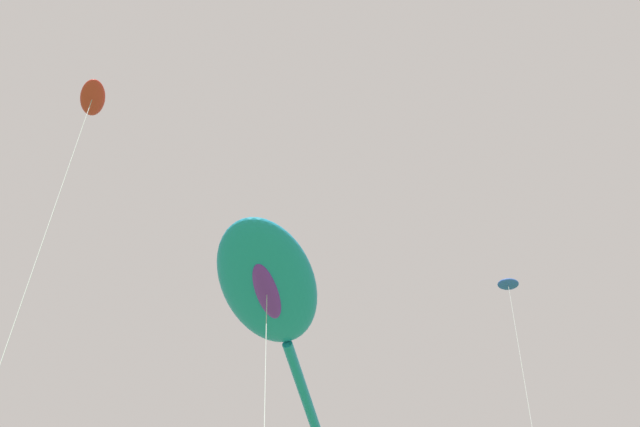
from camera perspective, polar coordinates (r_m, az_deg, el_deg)
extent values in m
ellipsoid|color=#1E8CBF|center=(20.64, -4.00, -5.30)|extent=(4.91, 4.94, 0.86)
cylinder|color=#1E8CBF|center=(24.08, -0.56, -15.40)|extent=(4.71, 4.79, 0.31)
ellipsoid|color=purple|center=(20.34, -4.07, -5.97)|extent=(1.79, 1.81, 0.31)
ellipsoid|color=blue|center=(27.19, 14.16, -5.25)|extent=(0.89, 0.81, 0.27)
ellipsoid|color=red|center=(17.70, -16.95, 8.46)|extent=(0.82, 1.03, 0.35)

